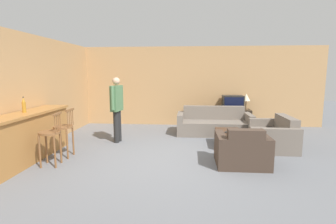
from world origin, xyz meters
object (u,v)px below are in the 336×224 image
at_px(coffee_table, 229,133).
at_px(bottle, 24,105).
at_px(tv_unit, 232,119).
at_px(bar_chair_mid, 64,131).
at_px(table_lamp, 246,98).
at_px(armchair_near, 242,151).
at_px(loveseat_right, 274,136).
at_px(couch_far, 214,124).
at_px(tv, 233,102).
at_px(bar_chair_near, 50,137).
at_px(person_by_window, 117,106).
at_px(book_on_table, 229,132).

xyz_separation_m(coffee_table, bottle, (-4.18, -1.38, 0.81)).
bearing_deg(tv_unit, bar_chair_mid, -140.34).
bearing_deg(table_lamp, armchair_near, -102.45).
distance_m(loveseat_right, table_lamp, 2.32).
height_order(bar_chair_mid, tv_unit, bar_chair_mid).
bearing_deg(bar_chair_mid, coffee_table, 17.15).
bearing_deg(couch_far, armchair_near, -83.42).
relative_size(coffee_table, tv_unit, 0.84).
bearing_deg(tv, tv_unit, 90.00).
relative_size(couch_far, loveseat_right, 1.53).
relative_size(bar_chair_near, bottle, 3.26).
xyz_separation_m(bar_chair_near, armchair_near, (3.60, 0.32, -0.28)).
distance_m(bar_chair_mid, armchair_near, 3.62).
height_order(couch_far, table_lamp, table_lamp).
relative_size(loveseat_right, person_by_window, 0.83).
relative_size(bar_chair_mid, person_by_window, 0.62).
bearing_deg(bar_chair_near, book_on_table, 22.72).
relative_size(coffee_table, bottle, 3.03).
distance_m(tv, person_by_window, 3.77).
bearing_deg(book_on_table, loveseat_right, 7.54).
bearing_deg(person_by_window, couch_far, 23.36).
bearing_deg(tv_unit, tv, -90.00).
relative_size(bar_chair_mid, couch_far, 0.49).
bearing_deg(couch_far, tv, 54.67).
height_order(tv_unit, tv, tv).
xyz_separation_m(bar_chair_mid, armchair_near, (3.60, -0.21, -0.28)).
xyz_separation_m(coffee_table, person_by_window, (-2.77, 0.17, 0.61)).
bearing_deg(book_on_table, tv_unit, 79.19).
height_order(bar_chair_mid, loveseat_right, bar_chair_mid).
distance_m(coffee_table, table_lamp, 2.43).
xyz_separation_m(loveseat_right, coffee_table, (-1.05, 0.01, 0.04)).
relative_size(loveseat_right, bottle, 4.38).
xyz_separation_m(armchair_near, loveseat_right, (0.99, 1.29, -0.00)).
bearing_deg(book_on_table, table_lamp, 69.83).
relative_size(loveseat_right, coffee_table, 1.44).
bearing_deg(book_on_table, couch_far, 98.25).
xyz_separation_m(armchair_near, person_by_window, (-2.83, 1.48, 0.65)).
bearing_deg(tv, bottle, -142.19).
bearing_deg(bottle, person_by_window, 47.69).
height_order(tv_unit, table_lamp, table_lamp).
xyz_separation_m(tv_unit, book_on_table, (-0.45, -2.35, 0.08)).
relative_size(tv_unit, table_lamp, 2.23).
xyz_separation_m(bar_chair_mid, loveseat_right, (4.60, 1.08, -0.29)).
bearing_deg(bottle, table_lamp, 35.47).
bearing_deg(bar_chair_mid, bottle, -155.71).
bearing_deg(couch_far, bottle, -146.14).
height_order(tv_unit, bottle, bottle).
bearing_deg(bottle, loveseat_right, 14.67).
bearing_deg(tv, loveseat_right, -73.92).
xyz_separation_m(bar_chair_mid, table_lamp, (4.38, 3.28, 0.41)).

